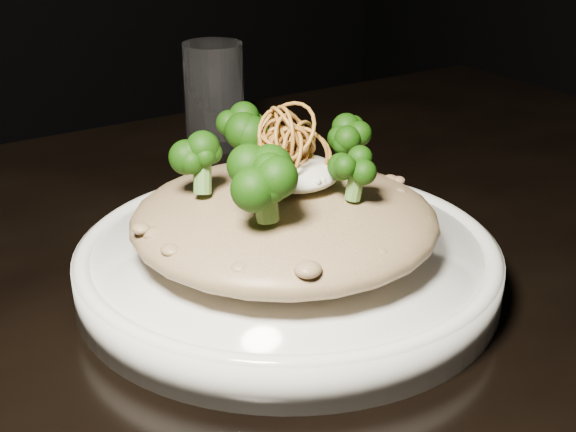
# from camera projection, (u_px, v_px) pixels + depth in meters

# --- Properties ---
(table) EXTENTS (1.10, 0.80, 0.75)m
(table) POSITION_uv_depth(u_px,v_px,m) (305.00, 346.00, 0.66)
(table) COLOR black
(table) RESTS_ON ground
(plate) EXTENTS (0.30, 0.30, 0.03)m
(plate) POSITION_uv_depth(u_px,v_px,m) (288.00, 266.00, 0.58)
(plate) COLOR white
(plate) RESTS_ON table
(risotto) EXTENTS (0.21, 0.21, 0.05)m
(risotto) POSITION_uv_depth(u_px,v_px,m) (284.00, 219.00, 0.56)
(risotto) COLOR brown
(risotto) RESTS_ON plate
(broccoli) EXTENTS (0.15, 0.15, 0.06)m
(broccoli) POSITION_uv_depth(u_px,v_px,m) (285.00, 149.00, 0.54)
(broccoli) COLOR black
(broccoli) RESTS_ON risotto
(cheese) EXTENTS (0.07, 0.07, 0.02)m
(cheese) POSITION_uv_depth(u_px,v_px,m) (292.00, 172.00, 0.55)
(cheese) COLOR white
(cheese) RESTS_ON risotto
(shallots) EXTENTS (0.05, 0.05, 0.03)m
(shallots) POSITION_uv_depth(u_px,v_px,m) (289.00, 135.00, 0.54)
(shallots) COLOR brown
(shallots) RESTS_ON cheese
(drinking_glass) EXTENTS (0.07, 0.07, 0.11)m
(drinking_glass) POSITION_uv_depth(u_px,v_px,m) (214.00, 95.00, 0.84)
(drinking_glass) COLOR silver
(drinking_glass) RESTS_ON table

